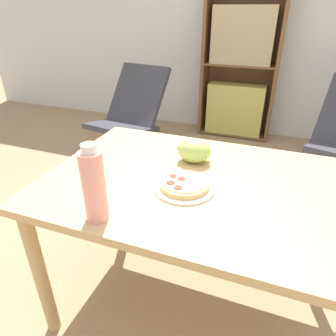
% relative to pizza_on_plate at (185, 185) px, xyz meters
% --- Properties ---
extents(ground_plane, '(14.00, 14.00, 0.00)m').
position_rel_pizza_on_plate_xyz_m(ground_plane, '(-0.00, 0.12, -0.76)').
color(ground_plane, '#9E7F5B').
extents(wall_back, '(8.00, 0.05, 2.60)m').
position_rel_pizza_on_plate_xyz_m(wall_back, '(-0.00, 2.74, 0.54)').
color(wall_back, silver).
rests_on(wall_back, ground_plane).
extents(dining_table, '(1.27, 0.90, 0.74)m').
position_rel_pizza_on_plate_xyz_m(dining_table, '(0.02, 0.08, -0.11)').
color(dining_table, tan).
rests_on(dining_table, ground_plane).
extents(pizza_on_plate, '(0.25, 0.25, 0.04)m').
position_rel_pizza_on_plate_xyz_m(pizza_on_plate, '(0.00, 0.00, 0.00)').
color(pizza_on_plate, white).
rests_on(pizza_on_plate, dining_table).
extents(grape_bunch, '(0.16, 0.12, 0.12)m').
position_rel_pizza_on_plate_xyz_m(grape_bunch, '(-0.04, 0.25, 0.04)').
color(grape_bunch, '#A8CC66').
rests_on(grape_bunch, dining_table).
extents(drink_bottle, '(0.08, 0.08, 0.28)m').
position_rel_pizza_on_plate_xyz_m(drink_bottle, '(-0.22, -0.29, 0.12)').
color(drink_bottle, pink).
rests_on(drink_bottle, dining_table).
extents(lounge_chair_near, '(0.66, 0.84, 0.88)m').
position_rel_pizza_on_plate_xyz_m(lounge_chair_near, '(-1.08, 1.55, -0.47)').
color(lounge_chair_near, black).
rests_on(lounge_chair_near, ground_plane).
extents(bookshelf, '(0.83, 0.31, 1.65)m').
position_rel_pizza_on_plate_xyz_m(bookshelf, '(-0.18, 2.56, -0.01)').
color(bookshelf, brown).
rests_on(bookshelf, ground_plane).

